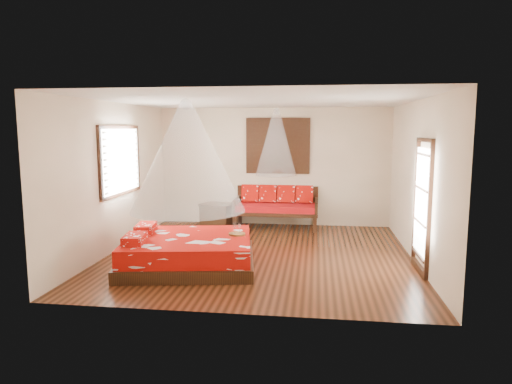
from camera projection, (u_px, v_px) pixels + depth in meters
The scene contains 10 objects.
room at pixel (259, 179), 8.24m from camera, with size 5.54×5.54×2.84m.
bed at pixel (188, 251), 7.70m from camera, with size 2.43×2.26×0.64m.
daybed at pixel (276, 205), 10.69m from camera, with size 1.94×0.86×0.98m.
storage_chest at pixel (218, 214), 10.97m from camera, with size 0.88×0.74×0.52m.
shutter_panel at pixel (278, 146), 10.82m from camera, with size 1.52×0.06×1.32m.
window_left at pixel (121, 161), 8.75m from camera, with size 0.10×1.74×1.34m.
glazed_door at pixel (422, 206), 7.34m from camera, with size 0.08×1.02×2.16m.
wine_tray at pixel (237, 231), 7.81m from camera, with size 0.29×0.29×0.23m.
mosquito_net_main at pixel (187, 157), 7.48m from camera, with size 1.90×1.90×1.80m, color white.
mosquito_net_daybed at pixel (276, 142), 10.35m from camera, with size 0.93×0.93×1.50m, color white.
Camera 1 is at (1.02, -8.13, 2.31)m, focal length 32.00 mm.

